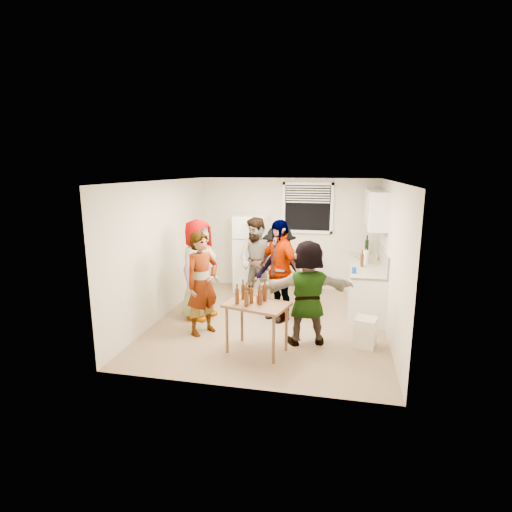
% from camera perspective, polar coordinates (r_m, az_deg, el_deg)
% --- Properties ---
extents(room, '(4.00, 4.50, 2.50)m').
position_cam_1_polar(room, '(7.29, 1.97, -9.40)').
color(room, beige).
rests_on(room, ground).
extents(window, '(1.12, 0.10, 1.06)m').
position_cam_1_polar(window, '(8.95, 7.37, 6.81)').
color(window, white).
rests_on(window, room).
extents(refrigerator, '(0.70, 0.70, 1.70)m').
position_cam_1_polar(refrigerator, '(8.95, -0.65, 0.44)').
color(refrigerator, white).
rests_on(refrigerator, ground).
extents(counter_lower, '(0.60, 2.20, 0.86)m').
position_cam_1_polar(counter_lower, '(8.17, 15.28, -4.24)').
color(counter_lower, white).
rests_on(counter_lower, ground).
extents(countertop, '(0.64, 2.22, 0.04)m').
position_cam_1_polar(countertop, '(8.05, 15.47, -1.17)').
color(countertop, '#BDB29A').
rests_on(countertop, counter_lower).
extents(backsplash, '(0.03, 2.20, 0.36)m').
position_cam_1_polar(backsplash, '(8.03, 17.57, 0.14)').
color(backsplash, beige).
rests_on(backsplash, countertop).
extents(upper_cabinets, '(0.34, 1.60, 0.70)m').
position_cam_1_polar(upper_cabinets, '(8.09, 16.75, 6.51)').
color(upper_cabinets, white).
rests_on(upper_cabinets, room).
extents(kettle, '(0.25, 0.22, 0.19)m').
position_cam_1_polar(kettle, '(8.31, 15.02, -0.58)').
color(kettle, silver).
rests_on(kettle, countertop).
extents(paper_towel, '(0.12, 0.12, 0.25)m').
position_cam_1_polar(paper_towel, '(8.05, 15.33, -1.02)').
color(paper_towel, white).
rests_on(paper_towel, countertop).
extents(wine_bottle, '(0.08, 0.08, 0.31)m').
position_cam_1_polar(wine_bottle, '(8.91, 15.47, 0.25)').
color(wine_bottle, black).
rests_on(wine_bottle, countertop).
extents(beer_bottle_counter, '(0.06, 0.06, 0.24)m').
position_cam_1_polar(beer_bottle_counter, '(7.77, 14.86, -1.47)').
color(beer_bottle_counter, '#47230C').
rests_on(beer_bottle_counter, countertop).
extents(blue_cup, '(0.08, 0.08, 0.11)m').
position_cam_1_polar(blue_cup, '(7.25, 13.81, -2.40)').
color(blue_cup, '#0940A7').
rests_on(blue_cup, countertop).
extents(picture_frame, '(0.02, 0.16, 0.14)m').
position_cam_1_polar(picture_frame, '(8.45, 16.83, 0.00)').
color(picture_frame, '#D8C04E').
rests_on(picture_frame, countertop).
extents(trash_bin, '(0.38, 0.38, 0.46)m').
position_cam_1_polar(trash_bin, '(6.50, 15.35, -10.29)').
color(trash_bin, silver).
rests_on(trash_bin, ground).
extents(serving_table, '(1.03, 0.82, 0.76)m').
position_cam_1_polar(serving_table, '(6.21, 0.12, -13.46)').
color(serving_table, brown).
rests_on(serving_table, ground).
extents(beer_bottle_table, '(0.07, 0.07, 0.26)m').
position_cam_1_polar(beer_bottle_table, '(6.03, 1.24, -6.43)').
color(beer_bottle_table, '#47230C').
rests_on(beer_bottle_table, serving_table).
extents(red_cup, '(0.09, 0.09, 0.12)m').
position_cam_1_polar(red_cup, '(5.96, 0.47, -6.66)').
color(red_cup, '#A72128').
rests_on(red_cup, serving_table).
extents(guest_grey, '(2.01, 1.40, 0.58)m').
position_cam_1_polar(guest_grey, '(7.60, -7.97, -8.58)').
color(guest_grey, gray).
rests_on(guest_grey, ground).
extents(guest_stripe, '(1.78, 1.46, 0.41)m').
position_cam_1_polar(guest_stripe, '(6.91, -7.48, -10.78)').
color(guest_stripe, '#141933').
rests_on(guest_stripe, ground).
extents(guest_back_left, '(1.35, 1.93, 0.66)m').
position_cam_1_polar(guest_back_left, '(8.33, 0.21, -6.55)').
color(guest_back_left, brown).
rests_on(guest_back_left, ground).
extents(guest_back_right, '(1.69, 1.98, 0.62)m').
position_cam_1_polar(guest_back_right, '(7.75, 3.25, -8.06)').
color(guest_back_right, '#45454A').
rests_on(guest_back_right, ground).
extents(guest_black, '(2.03, 2.09, 0.45)m').
position_cam_1_polar(guest_black, '(7.47, 3.24, -8.88)').
color(guest_black, black).
rests_on(guest_black, ground).
extents(guest_orange, '(1.96, 2.04, 0.49)m').
position_cam_1_polar(guest_orange, '(6.55, 7.15, -12.13)').
color(guest_orange, '#C96A42').
rests_on(guest_orange, ground).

